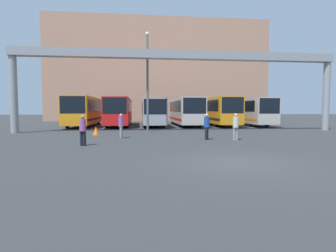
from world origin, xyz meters
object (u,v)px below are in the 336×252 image
(pedestrian_near_left, at_px, (207,126))
(pedestrian_mid_left, at_px, (236,126))
(bus_slot_2, at_px, (152,111))
(traffic_cone, at_px, (96,131))
(pedestrian_far_center, at_px, (121,125))
(pedestrian_near_center, at_px, (83,130))
(bus_slot_0, at_px, (84,110))
(bus_slot_4, at_px, (218,110))
(bus_slot_5, at_px, (246,110))
(lamp_post, at_px, (148,78))
(bus_slot_1, at_px, (119,110))
(bus_slot_3, at_px, (185,110))

(pedestrian_near_left, relative_size, pedestrian_mid_left, 0.99)
(bus_slot_2, distance_m, traffic_cone, 12.27)
(pedestrian_near_left, xyz_separation_m, pedestrian_far_center, (-5.48, 1.50, -0.02))
(pedestrian_far_center, bearing_deg, traffic_cone, 44.46)
(pedestrian_near_center, distance_m, traffic_cone, 6.11)
(bus_slot_0, bearing_deg, pedestrian_far_center, -69.07)
(bus_slot_4, height_order, bus_slot_5, bus_slot_4)
(bus_slot_0, bearing_deg, lamp_post, -47.43)
(bus_slot_1, relative_size, pedestrian_near_center, 7.35)
(bus_slot_5, height_order, pedestrian_near_center, bus_slot_5)
(bus_slot_4, bearing_deg, pedestrian_near_left, -109.55)
(traffic_cone, bearing_deg, bus_slot_1, 85.43)
(pedestrian_far_center, bearing_deg, pedestrian_near_left, -100.03)
(bus_slot_1, relative_size, pedestrian_far_center, 7.32)
(bus_slot_1, distance_m, traffic_cone, 11.58)
(pedestrian_near_left, height_order, pedestrian_mid_left, pedestrian_mid_left)
(bus_slot_3, relative_size, bus_slot_5, 0.96)
(bus_slot_5, relative_size, traffic_cone, 18.76)
(bus_slot_2, height_order, pedestrian_near_center, bus_slot_2)
(pedestrian_far_center, bearing_deg, bus_slot_1, 9.98)
(bus_slot_1, height_order, bus_slot_4, bus_slot_4)
(bus_slot_2, height_order, lamp_post, lamp_post)
(bus_slot_1, height_order, lamp_post, lamp_post)
(pedestrian_near_left, bearing_deg, pedestrian_far_center, -72.64)
(bus_slot_0, distance_m, bus_slot_4, 15.74)
(bus_slot_2, xyz_separation_m, bus_slot_3, (3.93, -0.05, 0.08))
(bus_slot_1, height_order, bus_slot_3, bus_slot_3)
(pedestrian_near_center, height_order, lamp_post, lamp_post)
(pedestrian_near_center, relative_size, pedestrian_far_center, 0.99)
(pedestrian_near_center, relative_size, pedestrian_mid_left, 0.97)
(pedestrian_near_left, bearing_deg, pedestrian_near_center, -41.54)
(bus_slot_3, relative_size, pedestrian_mid_left, 6.74)
(bus_slot_0, distance_m, bus_slot_2, 7.88)
(bus_slot_3, distance_m, pedestrian_near_center, 19.20)
(bus_slot_5, xyz_separation_m, pedestrian_near_center, (-16.34, -17.46, -0.99))
(bus_slot_4, xyz_separation_m, pedestrian_near_left, (-5.17, -14.56, -1.01))
(bus_slot_2, distance_m, lamp_post, 8.64)
(traffic_cone, xyz_separation_m, lamp_post, (4.02, 3.09, 4.40))
(pedestrian_mid_left, bearing_deg, pedestrian_far_center, 169.31)
(bus_slot_4, height_order, traffic_cone, bus_slot_4)
(bus_slot_2, relative_size, bus_slot_4, 1.13)
(bus_slot_1, height_order, bus_slot_2, bus_slot_1)
(bus_slot_0, distance_m, lamp_post, 10.78)
(bus_slot_2, distance_m, pedestrian_far_center, 14.01)
(bus_slot_2, bearing_deg, pedestrian_far_center, -101.50)
(bus_slot_0, relative_size, bus_slot_1, 0.89)
(bus_slot_3, distance_m, pedestrian_far_center, 15.25)
(bus_slot_4, height_order, pedestrian_mid_left, bus_slot_4)
(pedestrian_mid_left, bearing_deg, bus_slot_2, 110.23)
(bus_slot_0, height_order, bus_slot_3, bus_slot_0)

